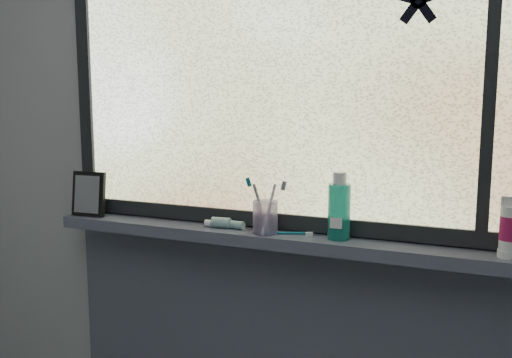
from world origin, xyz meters
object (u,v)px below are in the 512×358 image
object	(u,v)px
toothbrush_cup	(265,217)
cream_tube	(509,225)
vanity_mirror	(89,194)
mouthwash_bottle	(339,206)

from	to	relation	value
toothbrush_cup	cream_tube	world-z (taller)	cream_tube
vanity_mirror	cream_tube	world-z (taller)	vanity_mirror
toothbrush_cup	cream_tube	distance (m)	0.71
cream_tube	vanity_mirror	bearing A→B (deg)	-179.69
vanity_mirror	cream_tube	size ratio (longest dim) A/B	1.35
toothbrush_cup	mouthwash_bottle	size ratio (longest dim) A/B	0.62
vanity_mirror	cream_tube	xyz separation A→B (m)	(1.40, 0.01, 0.01)
mouthwash_bottle	cream_tube	xyz separation A→B (m)	(0.47, -0.02, -0.01)
toothbrush_cup	cream_tube	bearing A→B (deg)	0.49
vanity_mirror	toothbrush_cup	size ratio (longest dim) A/B	1.54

